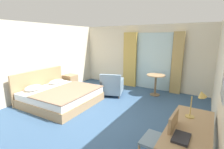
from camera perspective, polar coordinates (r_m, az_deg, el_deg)
name	(u,v)px	position (r m, az deg, el deg)	size (l,w,h in m)	color
ground	(94,119)	(4.39, -6.38, -15.37)	(5.86, 7.02, 0.10)	#38567A
wall_back	(141,57)	(6.79, 10.22, 6.13)	(5.46, 0.12, 2.51)	beige
wall_left	(27,62)	(5.95, -27.71, 3.95)	(0.12, 6.62, 2.51)	beige
balcony_glass_door	(152,62)	(6.57, 14.02, 4.41)	(1.41, 0.02, 2.21)	silver
curtain_panel_left	(130,60)	(6.80, 6.30, 5.09)	(0.56, 0.10, 2.23)	tan
curtain_panel_right	(177,64)	(6.27, 21.86, 3.60)	(0.37, 0.10, 2.23)	tan
bed	(60,95)	(5.39, -17.80, -6.96)	(2.06, 1.97, 0.97)	tan
nightstand	(70,81)	(6.85, -14.38, -2.36)	(0.45, 0.45, 0.55)	tan
writing_desk	(189,132)	(2.79, 25.52, -17.74)	(0.64, 1.50, 0.75)	tan
desk_chair	(163,138)	(2.75, 17.62, -20.44)	(0.48, 0.49, 0.97)	gray
desk_lamp	(200,98)	(2.99, 28.39, -7.23)	(0.28, 0.25, 0.47)	tan
closed_book	(181,138)	(2.40, 23.12, -19.76)	(0.20, 0.30, 0.03)	#232328
armchair_by_window	(112,86)	(5.80, -0.01, -4.13)	(0.94, 0.99, 0.82)	gray
round_cafe_table	(156,80)	(5.95, 15.08, -1.95)	(0.64, 0.64, 0.75)	tan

